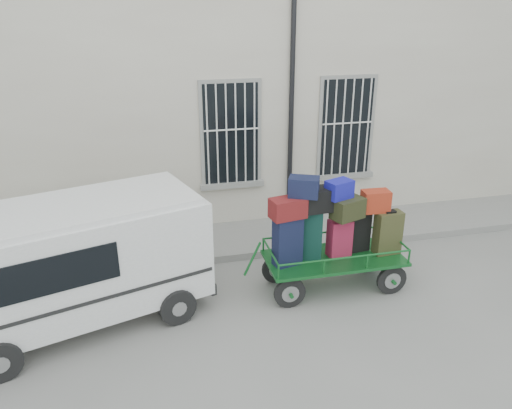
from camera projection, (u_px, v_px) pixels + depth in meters
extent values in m
plane|color=slate|center=(285.00, 292.00, 9.14)|extent=(80.00, 80.00, 0.00)
cube|color=#BFB5A3|center=(227.00, 82.00, 12.96)|extent=(24.00, 5.00, 6.00)
cylinder|color=black|center=(291.00, 107.00, 10.92)|extent=(0.11, 0.11, 5.60)
cube|color=black|center=(231.00, 134.00, 10.88)|extent=(1.20, 0.08, 2.20)
cube|color=gray|center=(232.00, 184.00, 11.30)|extent=(1.45, 0.22, 0.12)
cube|color=black|center=(346.00, 127.00, 11.47)|extent=(1.20, 0.08, 2.20)
cube|color=gray|center=(343.00, 175.00, 11.89)|extent=(1.45, 0.22, 0.12)
cube|color=gray|center=(257.00, 237.00, 11.09)|extent=(24.00, 1.70, 0.15)
cylinder|color=black|center=(290.00, 293.00, 8.58)|extent=(0.56, 0.07, 0.56)
cylinder|color=gray|center=(290.00, 293.00, 8.58)|extent=(0.31, 0.10, 0.31)
cylinder|color=black|center=(277.00, 269.00, 9.35)|extent=(0.56, 0.07, 0.56)
cylinder|color=gray|center=(277.00, 269.00, 9.35)|extent=(0.31, 0.10, 0.31)
cylinder|color=black|center=(392.00, 280.00, 8.98)|extent=(0.56, 0.07, 0.56)
cylinder|color=gray|center=(392.00, 280.00, 8.98)|extent=(0.31, 0.10, 0.31)
cylinder|color=black|center=(371.00, 258.00, 9.75)|extent=(0.56, 0.07, 0.56)
cylinder|color=gray|center=(371.00, 258.00, 9.75)|extent=(0.31, 0.10, 0.31)
cube|color=#145B24|center=(334.00, 258.00, 9.04)|extent=(2.48, 1.14, 0.06)
cylinder|color=#145B24|center=(252.00, 259.00, 8.65)|extent=(0.33, 0.05, 0.63)
cube|color=black|center=(288.00, 241.00, 8.61)|extent=(0.53, 0.37, 0.89)
cube|color=black|center=(288.00, 217.00, 8.44)|extent=(0.19, 0.13, 0.03)
cube|color=black|center=(307.00, 234.00, 8.84)|extent=(0.59, 0.44, 0.93)
cube|color=black|center=(308.00, 209.00, 8.66)|extent=(0.21, 0.15, 0.03)
cube|color=maroon|center=(339.00, 238.00, 8.94)|extent=(0.42, 0.30, 0.70)
cube|color=black|center=(341.00, 220.00, 8.80)|extent=(0.16, 0.14, 0.03)
cube|color=black|center=(356.00, 231.00, 9.13)|extent=(0.51, 0.30, 0.78)
cube|color=black|center=(358.00, 210.00, 8.98)|extent=(0.19, 0.12, 0.03)
cube|color=#2A2C16|center=(388.00, 233.00, 9.03)|extent=(0.49, 0.29, 0.80)
cube|color=black|center=(390.00, 211.00, 8.87)|extent=(0.19, 0.13, 0.03)
cube|color=maroon|center=(288.00, 208.00, 8.39)|extent=(0.65, 0.45, 0.35)
cube|color=black|center=(318.00, 199.00, 8.58)|extent=(0.54, 0.40, 0.40)
cube|color=black|center=(348.00, 208.00, 8.63)|extent=(0.64, 0.51, 0.36)
cube|color=#973B1B|center=(376.00, 201.00, 8.86)|extent=(0.50, 0.32, 0.39)
cube|color=black|center=(304.00, 187.00, 8.37)|extent=(0.59, 0.50, 0.34)
cube|color=#1817A1|center=(339.00, 189.00, 8.55)|extent=(0.52, 0.43, 0.31)
cube|color=silver|center=(76.00, 259.00, 7.88)|extent=(4.34, 2.83, 1.64)
cube|color=silver|center=(68.00, 209.00, 7.55)|extent=(4.12, 2.65, 0.09)
cube|color=black|center=(46.00, 277.00, 6.82)|extent=(1.92, 0.63, 0.56)
cube|color=black|center=(192.00, 217.00, 8.72)|extent=(0.41, 1.23, 0.50)
cube|color=black|center=(194.00, 269.00, 9.11)|extent=(0.58, 1.63, 0.20)
cube|color=white|center=(195.00, 259.00, 9.05)|extent=(0.14, 0.37, 0.11)
cylinder|color=black|center=(177.00, 306.00, 8.16)|extent=(0.65, 0.37, 0.62)
cylinder|color=black|center=(143.00, 263.00, 9.49)|extent=(0.65, 0.37, 0.62)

